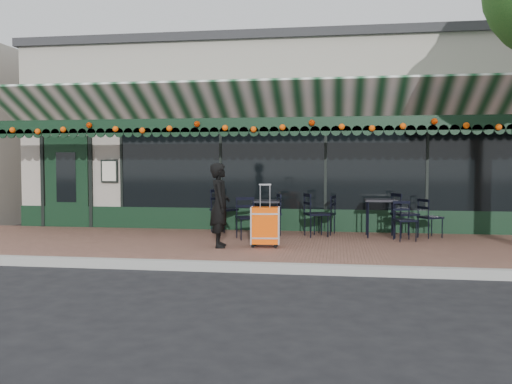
# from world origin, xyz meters

# --- Properties ---
(ground) EXTENTS (80.00, 80.00, 0.00)m
(ground) POSITION_xyz_m (0.00, 0.00, 0.00)
(ground) COLOR black
(ground) RESTS_ON ground
(sidewalk) EXTENTS (18.00, 4.00, 0.15)m
(sidewalk) POSITION_xyz_m (0.00, 2.00, 0.07)
(sidewalk) COLOR brown
(sidewalk) RESTS_ON ground
(curb) EXTENTS (18.00, 0.16, 0.15)m
(curb) POSITION_xyz_m (0.00, -0.08, 0.07)
(curb) COLOR #9E9E99
(curb) RESTS_ON ground
(restaurant_building) EXTENTS (12.00, 9.60, 4.50)m
(restaurant_building) POSITION_xyz_m (0.00, 7.84, 2.27)
(restaurant_building) COLOR #A49C8E
(restaurant_building) RESTS_ON ground
(woman) EXTENTS (0.47, 0.62, 1.54)m
(woman) POSITION_xyz_m (-0.45, 1.38, 0.92)
(woman) COLOR black
(woman) RESTS_ON sidewalk
(suitcase) EXTENTS (0.52, 0.32, 1.15)m
(suitcase) POSITION_xyz_m (0.36, 1.49, 0.53)
(suitcase) COLOR #FF5208
(suitcase) RESTS_ON sidewalk
(cafe_table_a) EXTENTS (0.64, 0.64, 0.79)m
(cafe_table_a) POSITION_xyz_m (2.56, 3.24, 0.86)
(cafe_table_a) COLOR black
(cafe_table_a) RESTS_ON sidewalk
(cafe_table_b) EXTENTS (0.60, 0.60, 0.74)m
(cafe_table_b) POSITION_xyz_m (0.17, 3.28, 0.81)
(cafe_table_b) COLOR black
(cafe_table_b) RESTS_ON sidewalk
(chair_a_left) EXTENTS (0.52, 0.52, 0.86)m
(chair_a_left) POSITION_xyz_m (1.40, 3.47, 0.58)
(chair_a_left) COLOR black
(chair_a_left) RESTS_ON sidewalk
(chair_a_right) EXTENTS (0.61, 0.61, 0.93)m
(chair_a_right) POSITION_xyz_m (3.06, 3.30, 0.62)
(chair_a_right) COLOR black
(chair_a_right) RESTS_ON sidewalk
(chair_a_front) EXTENTS (0.50, 0.50, 0.80)m
(chair_a_front) POSITION_xyz_m (2.99, 2.71, 0.55)
(chair_a_front) COLOR black
(chair_a_front) RESTS_ON sidewalk
(chair_a_extra) EXTENTS (0.56, 0.56, 0.82)m
(chair_a_extra) POSITION_xyz_m (3.57, 3.29, 0.56)
(chair_a_extra) COLOR black
(chair_a_extra) RESTS_ON sidewalk
(chair_b_left) EXTENTS (0.56, 0.56, 0.90)m
(chair_b_left) POSITION_xyz_m (0.24, 3.19, 0.60)
(chair_b_left) COLOR black
(chair_b_left) RESTS_ON sidewalk
(chair_b_right) EXTENTS (0.60, 0.60, 0.92)m
(chair_b_right) POSITION_xyz_m (1.23, 3.11, 0.61)
(chair_b_right) COLOR black
(chair_b_right) RESTS_ON sidewalk
(chair_b_front) EXTENTS (0.57, 0.57, 0.86)m
(chair_b_front) POSITION_xyz_m (-0.13, 2.51, 0.58)
(chair_b_front) COLOR black
(chair_b_front) RESTS_ON sidewalk
(chair_solo) EXTENTS (0.67, 0.67, 0.97)m
(chair_solo) POSITION_xyz_m (-0.84, 3.58, 0.64)
(chair_solo) COLOR black
(chair_solo) RESTS_ON sidewalk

